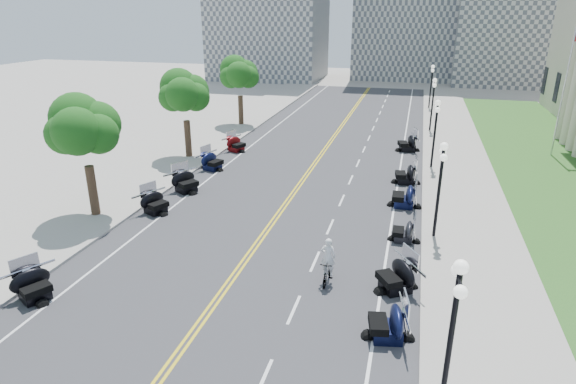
# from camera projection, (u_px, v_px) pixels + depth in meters

# --- Properties ---
(ground) EXTENTS (160.00, 160.00, 0.00)m
(ground) POSITION_uv_depth(u_px,v_px,m) (250.00, 253.00, 23.30)
(ground) COLOR gray
(road) EXTENTS (16.00, 90.00, 0.01)m
(road) POSITION_uv_depth(u_px,v_px,m) (299.00, 185.00, 32.33)
(road) COLOR #333335
(road) RESTS_ON ground
(centerline_yellow_a) EXTENTS (0.12, 90.00, 0.00)m
(centerline_yellow_a) POSITION_uv_depth(u_px,v_px,m) (297.00, 185.00, 32.36)
(centerline_yellow_a) COLOR yellow
(centerline_yellow_a) RESTS_ON road
(centerline_yellow_b) EXTENTS (0.12, 90.00, 0.00)m
(centerline_yellow_b) POSITION_uv_depth(u_px,v_px,m) (301.00, 185.00, 32.30)
(centerline_yellow_b) COLOR yellow
(centerline_yellow_b) RESTS_ON road
(edge_line_north) EXTENTS (0.12, 90.00, 0.00)m
(edge_line_north) POSITION_uv_depth(u_px,v_px,m) (396.00, 194.00, 30.78)
(edge_line_north) COLOR white
(edge_line_north) RESTS_ON road
(edge_line_south) EXTENTS (0.12, 90.00, 0.00)m
(edge_line_south) POSITION_uv_depth(u_px,v_px,m) (211.00, 177.00, 33.87)
(edge_line_south) COLOR white
(edge_line_south) RESTS_ON road
(lane_dash_4) EXTENTS (0.12, 2.00, 0.00)m
(lane_dash_4) POSITION_uv_depth(u_px,v_px,m) (263.00, 380.00, 15.29)
(lane_dash_4) COLOR white
(lane_dash_4) RESTS_ON road
(lane_dash_5) EXTENTS (0.12, 2.00, 0.00)m
(lane_dash_5) POSITION_uv_depth(u_px,v_px,m) (294.00, 309.00, 18.91)
(lane_dash_5) COLOR white
(lane_dash_5) RESTS_ON road
(lane_dash_6) EXTENTS (0.12, 2.00, 0.00)m
(lane_dash_6) POSITION_uv_depth(u_px,v_px,m) (315.00, 261.00, 22.52)
(lane_dash_6) COLOR white
(lane_dash_6) RESTS_ON road
(lane_dash_7) EXTENTS (0.12, 2.00, 0.00)m
(lane_dash_7) POSITION_uv_depth(u_px,v_px,m) (330.00, 227.00, 26.13)
(lane_dash_7) COLOR white
(lane_dash_7) RESTS_ON road
(lane_dash_8) EXTENTS (0.12, 2.00, 0.00)m
(lane_dash_8) POSITION_uv_depth(u_px,v_px,m) (342.00, 200.00, 29.75)
(lane_dash_8) COLOR white
(lane_dash_8) RESTS_ON road
(lane_dash_9) EXTENTS (0.12, 2.00, 0.00)m
(lane_dash_9) POSITION_uv_depth(u_px,v_px,m) (351.00, 180.00, 33.36)
(lane_dash_9) COLOR white
(lane_dash_9) RESTS_ON road
(lane_dash_10) EXTENTS (0.12, 2.00, 0.00)m
(lane_dash_10) POSITION_uv_depth(u_px,v_px,m) (358.00, 163.00, 36.97)
(lane_dash_10) COLOR white
(lane_dash_10) RESTS_ON road
(lane_dash_11) EXTENTS (0.12, 2.00, 0.00)m
(lane_dash_11) POSITION_uv_depth(u_px,v_px,m) (364.00, 149.00, 40.59)
(lane_dash_11) COLOR white
(lane_dash_11) RESTS_ON road
(lane_dash_12) EXTENTS (0.12, 2.00, 0.00)m
(lane_dash_12) POSITION_uv_depth(u_px,v_px,m) (369.00, 138.00, 44.20)
(lane_dash_12) COLOR white
(lane_dash_12) RESTS_ON road
(lane_dash_13) EXTENTS (0.12, 2.00, 0.00)m
(lane_dash_13) POSITION_uv_depth(u_px,v_px,m) (373.00, 128.00, 47.82)
(lane_dash_13) COLOR white
(lane_dash_13) RESTS_ON road
(lane_dash_14) EXTENTS (0.12, 2.00, 0.00)m
(lane_dash_14) POSITION_uv_depth(u_px,v_px,m) (377.00, 120.00, 51.43)
(lane_dash_14) COLOR white
(lane_dash_14) RESTS_ON road
(lane_dash_15) EXTENTS (0.12, 2.00, 0.00)m
(lane_dash_15) POSITION_uv_depth(u_px,v_px,m) (380.00, 113.00, 55.04)
(lane_dash_15) COLOR white
(lane_dash_15) RESTS_ON road
(lane_dash_16) EXTENTS (0.12, 2.00, 0.00)m
(lane_dash_16) POSITION_uv_depth(u_px,v_px,m) (383.00, 106.00, 58.66)
(lane_dash_16) COLOR white
(lane_dash_16) RESTS_ON road
(lane_dash_17) EXTENTS (0.12, 2.00, 0.00)m
(lane_dash_17) POSITION_uv_depth(u_px,v_px,m) (385.00, 101.00, 62.27)
(lane_dash_17) COLOR white
(lane_dash_17) RESTS_ON road
(lane_dash_18) EXTENTS (0.12, 2.00, 0.00)m
(lane_dash_18) POSITION_uv_depth(u_px,v_px,m) (387.00, 96.00, 65.88)
(lane_dash_18) COLOR white
(lane_dash_18) RESTS_ON road
(lane_dash_19) EXTENTS (0.12, 2.00, 0.00)m
(lane_dash_19) POSITION_uv_depth(u_px,v_px,m) (389.00, 91.00, 69.50)
(lane_dash_19) COLOR white
(lane_dash_19) RESTS_ON road
(sidewalk_north) EXTENTS (5.00, 90.00, 0.15)m
(sidewalk_north) POSITION_uv_depth(u_px,v_px,m) (464.00, 199.00, 29.77)
(sidewalk_north) COLOR #9E9991
(sidewalk_north) RESTS_ON ground
(sidewalk_south) EXTENTS (5.00, 90.00, 0.15)m
(sidewalk_south) POSITION_uv_depth(u_px,v_px,m) (159.00, 172.00, 34.84)
(sidewalk_south) COLOR #9E9991
(sidewalk_south) RESTS_ON ground
(lawn) EXTENTS (9.00, 60.00, 0.10)m
(lawn) POSITION_uv_depth(u_px,v_px,m) (556.00, 170.00, 35.32)
(lawn) COLOR #356023
(lawn) RESTS_ON ground
(distant_block_c) EXTENTS (20.00, 14.00, 22.00)m
(distant_block_c) POSITION_uv_depth(u_px,v_px,m) (527.00, 10.00, 72.81)
(distant_block_c) COLOR gray
(distant_block_c) RESTS_ON ground
(street_lamp_1) EXTENTS (0.50, 1.20, 4.90)m
(street_lamp_1) POSITION_uv_depth(u_px,v_px,m) (450.00, 341.00, 13.07)
(street_lamp_1) COLOR black
(street_lamp_1) RESTS_ON sidewalk_north
(street_lamp_2) EXTENTS (0.50, 1.20, 4.90)m
(street_lamp_2) POSITION_uv_depth(u_px,v_px,m) (439.00, 191.00, 23.91)
(street_lamp_2) COLOR black
(street_lamp_2) RESTS_ON sidewalk_north
(street_lamp_3) EXTENTS (0.50, 1.20, 4.90)m
(street_lamp_3) POSITION_uv_depth(u_px,v_px,m) (435.00, 135.00, 34.75)
(street_lamp_3) COLOR black
(street_lamp_3) RESTS_ON sidewalk_north
(street_lamp_4) EXTENTS (0.50, 1.20, 4.90)m
(street_lamp_4) POSITION_uv_depth(u_px,v_px,m) (432.00, 105.00, 45.60)
(street_lamp_4) COLOR black
(street_lamp_4) RESTS_ON sidewalk_north
(street_lamp_5) EXTENTS (0.50, 1.20, 4.90)m
(street_lamp_5) POSITION_uv_depth(u_px,v_px,m) (431.00, 87.00, 56.44)
(street_lamp_5) COLOR black
(street_lamp_5) RESTS_ON sidewalk_north
(flagpole) EXTENTS (1.10, 0.20, 10.00)m
(flagpole) POSITION_uv_depth(u_px,v_px,m) (563.00, 94.00, 37.06)
(flagpole) COLOR silver
(flagpole) RESTS_ON ground
(tree_2) EXTENTS (4.80, 4.80, 9.20)m
(tree_2) POSITION_uv_depth(u_px,v_px,m) (84.00, 135.00, 25.83)
(tree_2) COLOR #235619
(tree_2) RESTS_ON sidewalk_south
(tree_3) EXTENTS (4.80, 4.80, 9.20)m
(tree_3) POSITION_uv_depth(u_px,v_px,m) (185.00, 98.00, 36.67)
(tree_3) COLOR #235619
(tree_3) RESTS_ON sidewalk_south
(tree_4) EXTENTS (4.80, 4.80, 9.20)m
(tree_4) POSITION_uv_depth(u_px,v_px,m) (240.00, 78.00, 47.51)
(tree_4) COLOR #235619
(tree_4) RESTS_ON sidewalk_south
(motorcycle_n_4) EXTENTS (2.39, 2.39, 1.43)m
(motorcycle_n_4) POSITION_uv_depth(u_px,v_px,m) (388.00, 321.00, 17.04)
(motorcycle_n_4) COLOR black
(motorcycle_n_4) RESTS_ON road
(motorcycle_n_5) EXTENTS (2.94, 2.94, 1.49)m
(motorcycle_n_5) POSITION_uv_depth(u_px,v_px,m) (396.00, 275.00, 19.98)
(motorcycle_n_5) COLOR black
(motorcycle_n_5) RESTS_ON road
(motorcycle_n_6) EXTENTS (1.79, 1.79, 1.23)m
(motorcycle_n_6) POSITION_uv_depth(u_px,v_px,m) (404.00, 230.00, 24.32)
(motorcycle_n_6) COLOR black
(motorcycle_n_6) RESTS_ON road
(motorcycle_n_7) EXTENTS (2.21, 2.21, 1.53)m
(motorcycle_n_7) POSITION_uv_depth(u_px,v_px,m) (404.00, 195.00, 28.56)
(motorcycle_n_7) COLOR black
(motorcycle_n_7) RESTS_ON road
(motorcycle_n_8) EXTENTS (2.34, 2.34, 1.47)m
(motorcycle_n_8) POSITION_uv_depth(u_px,v_px,m) (406.00, 173.00, 32.45)
(motorcycle_n_8) COLOR black
(motorcycle_n_8) RESTS_ON road
(motorcycle_n_10) EXTENTS (2.71, 2.71, 1.54)m
(motorcycle_n_10) POSITION_uv_depth(u_px,v_px,m) (408.00, 142.00, 39.89)
(motorcycle_n_10) COLOR black
(motorcycle_n_10) RESTS_ON road
(motorcycle_s_4) EXTENTS (2.71, 2.71, 1.40)m
(motorcycle_s_4) POSITION_uv_depth(u_px,v_px,m) (33.00, 284.00, 19.38)
(motorcycle_s_4) COLOR black
(motorcycle_s_4) RESTS_ON road
(motorcycle_s_6) EXTENTS (2.63, 2.63, 1.39)m
(motorcycle_s_6) POSITION_uv_depth(u_px,v_px,m) (155.00, 202.00, 27.71)
(motorcycle_s_6) COLOR black
(motorcycle_s_6) RESTS_ON road
(motorcycle_s_7) EXTENTS (2.96, 2.96, 1.50)m
(motorcycle_s_7) POSITION_uv_depth(u_px,v_px,m) (186.00, 181.00, 30.95)
(motorcycle_s_7) COLOR black
(motorcycle_s_7) RESTS_ON road
(motorcycle_s_8) EXTENTS (2.55, 2.55, 1.43)m
(motorcycle_s_8) POSITION_uv_depth(u_px,v_px,m) (212.00, 160.00, 35.24)
(motorcycle_s_8) COLOR black
(motorcycle_s_8) RESTS_ON road
(motorcycle_s_9) EXTENTS (2.59, 2.59, 1.37)m
(motorcycle_s_9) POSITION_uv_depth(u_px,v_px,m) (236.00, 143.00, 39.89)
(motorcycle_s_9) COLOR #590A0C
(motorcycle_s_9) RESTS_ON road
(bicycle) EXTENTS (0.54, 1.82, 1.09)m
(bicycle) POSITION_uv_depth(u_px,v_px,m) (328.00, 271.00, 20.66)
(bicycle) COLOR #A51414
(bicycle) RESTS_ON road
(cyclist_rider) EXTENTS (0.64, 0.42, 1.74)m
(cyclist_rider) POSITION_uv_depth(u_px,v_px,m) (328.00, 241.00, 20.15)
(cyclist_rider) COLOR white
(cyclist_rider) RESTS_ON bicycle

